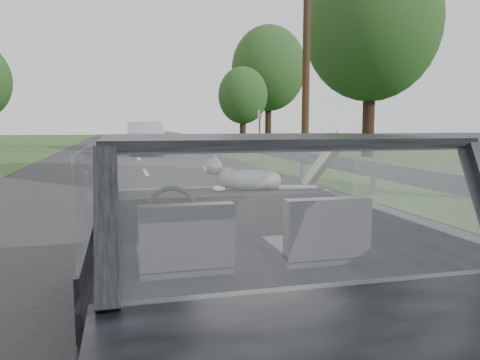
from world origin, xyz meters
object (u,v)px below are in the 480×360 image
other_car (145,138)px  utility_pole (306,49)px  subject_car (242,248)px  highway_sign (260,130)px  cat (250,179)px

other_car → utility_pole: utility_pole is taller
subject_car → utility_pole: size_ratio=0.47×
other_car → highway_sign: bearing=15.3°
subject_car → utility_pole: (5.99, 13.68, 3.53)m
highway_sign → subject_car: bearing=-99.4°
highway_sign → utility_pole: 9.91m
other_car → subject_car: bearing=-90.8°
subject_car → highway_sign: bearing=73.1°
cat → utility_pole: (5.76, 13.05, 3.17)m
cat → highway_sign: (6.77, 22.42, 0.09)m
cat → highway_sign: 23.42m
subject_car → cat: bearing=69.9°
subject_car → highway_sign: highway_sign is taller
highway_sign → cat: bearing=-99.4°
other_car → cat: bearing=-90.2°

